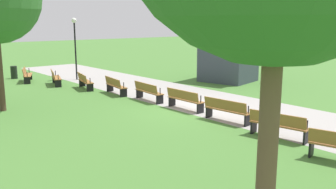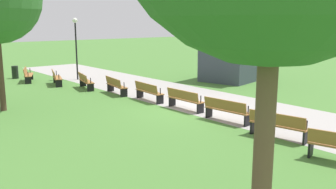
{
  "view_description": "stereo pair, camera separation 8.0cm",
  "coord_description": "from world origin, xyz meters",
  "px_view_note": "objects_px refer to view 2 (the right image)",
  "views": [
    {
      "loc": [
        11.43,
        -10.7,
        3.77
      ],
      "look_at": [
        -0.0,
        -1.0,
        0.8
      ],
      "focal_mm": 39.4,
      "sensor_mm": 36.0,
      "label": 1
    },
    {
      "loc": [
        11.48,
        -10.63,
        3.77
      ],
      "look_at": [
        -0.0,
        -1.0,
        0.8
      ],
      "focal_mm": 39.4,
      "sensor_mm": 36.0,
      "label": 2
    }
  ],
  "objects_px": {
    "bench_3": "(116,85)",
    "lamp_post": "(76,37)",
    "trash_bin": "(15,72)",
    "kiosk": "(229,58)",
    "bench_2": "(85,81)",
    "bench_5": "(185,99)",
    "bench_6": "(226,110)",
    "bench_0": "(28,74)",
    "bench_4": "(148,91)",
    "bench_1": "(56,77)",
    "bench_7": "(278,125)"
  },
  "relations": [
    {
      "from": "bench_3",
      "to": "trash_bin",
      "type": "relative_size",
      "value": 2.33
    },
    {
      "from": "bench_1",
      "to": "bench_5",
      "type": "relative_size",
      "value": 1.03
    },
    {
      "from": "trash_bin",
      "to": "kiosk",
      "type": "distance_m",
      "value": 14.29
    },
    {
      "from": "bench_6",
      "to": "kiosk",
      "type": "xyz_separation_m",
      "value": [
        -6.46,
        7.61,
        1.02
      ]
    },
    {
      "from": "bench_3",
      "to": "lamp_post",
      "type": "height_order",
      "value": "lamp_post"
    },
    {
      "from": "bench_1",
      "to": "bench_7",
      "type": "xyz_separation_m",
      "value": [
        14.65,
        1.2,
        0.0
      ]
    },
    {
      "from": "bench_4",
      "to": "bench_1",
      "type": "bearing_deg",
      "value": -163.57
    },
    {
      "from": "bench_0",
      "to": "trash_bin",
      "type": "bearing_deg",
      "value": -151.59
    },
    {
      "from": "bench_3",
      "to": "kiosk",
      "type": "height_order",
      "value": "kiosk"
    },
    {
      "from": "bench_1",
      "to": "bench_5",
      "type": "bearing_deg",
      "value": 28.21
    },
    {
      "from": "bench_1",
      "to": "bench_6",
      "type": "distance_m",
      "value": 12.29
    },
    {
      "from": "bench_1",
      "to": "bench_4",
      "type": "xyz_separation_m",
      "value": [
        7.25,
        1.5,
        0.0
      ]
    },
    {
      "from": "bench_4",
      "to": "bench_5",
      "type": "bearing_deg",
      "value": 7.05
    },
    {
      "from": "bench_6",
      "to": "bench_0",
      "type": "bearing_deg",
      "value": -175.33
    },
    {
      "from": "bench_1",
      "to": "bench_4",
      "type": "relative_size",
      "value": 1.01
    },
    {
      "from": "bench_5",
      "to": "kiosk",
      "type": "height_order",
      "value": "kiosk"
    },
    {
      "from": "bench_4",
      "to": "trash_bin",
      "type": "height_order",
      "value": "bench_4"
    },
    {
      "from": "bench_7",
      "to": "bench_5",
      "type": "bearing_deg",
      "value": 165.9
    },
    {
      "from": "bench_1",
      "to": "bench_7",
      "type": "relative_size",
      "value": 1.0
    },
    {
      "from": "bench_3",
      "to": "bench_6",
      "type": "relative_size",
      "value": 1.01
    },
    {
      "from": "bench_4",
      "to": "lamp_post",
      "type": "xyz_separation_m",
      "value": [
        -8.38,
        0.46,
        2.31
      ]
    },
    {
      "from": "bench_2",
      "to": "lamp_post",
      "type": "xyz_separation_m",
      "value": [
        -3.5,
        1.26,
        2.31
      ]
    },
    {
      "from": "bench_2",
      "to": "lamp_post",
      "type": "relative_size",
      "value": 0.49
    },
    {
      "from": "trash_bin",
      "to": "kiosk",
      "type": "relative_size",
      "value": 0.21
    },
    {
      "from": "bench_6",
      "to": "bench_7",
      "type": "height_order",
      "value": "same"
    },
    {
      "from": "bench_0",
      "to": "kiosk",
      "type": "bearing_deg",
      "value": 74.74
    },
    {
      "from": "bench_7",
      "to": "bench_4",
      "type": "bearing_deg",
      "value": 168.24
    },
    {
      "from": "bench_3",
      "to": "kiosk",
      "type": "xyz_separation_m",
      "value": [
        0.94,
        7.91,
        1.02
      ]
    },
    {
      "from": "bench_0",
      "to": "lamp_post",
      "type": "height_order",
      "value": "lamp_post"
    },
    {
      "from": "bench_1",
      "to": "lamp_post",
      "type": "xyz_separation_m",
      "value": [
        -1.13,
        1.96,
        2.31
      ]
    },
    {
      "from": "lamp_post",
      "to": "bench_4",
      "type": "bearing_deg",
      "value": -3.11
    },
    {
      "from": "bench_4",
      "to": "bench_7",
      "type": "xyz_separation_m",
      "value": [
        7.4,
        -0.3,
        0.0
      ]
    },
    {
      "from": "kiosk",
      "to": "bench_0",
      "type": "bearing_deg",
      "value": -140.55
    },
    {
      "from": "bench_5",
      "to": "trash_bin",
      "type": "xyz_separation_m",
      "value": [
        -13.97,
        -2.66,
        -0.05
      ]
    },
    {
      "from": "bench_6",
      "to": "kiosk",
      "type": "distance_m",
      "value": 10.03
    },
    {
      "from": "bench_1",
      "to": "kiosk",
      "type": "relative_size",
      "value": 0.49
    },
    {
      "from": "bench_4",
      "to": "trash_bin",
      "type": "distance_m",
      "value": 11.78
    },
    {
      "from": "bench_3",
      "to": "bench_7",
      "type": "bearing_deg",
      "value": 9.42
    },
    {
      "from": "bench_1",
      "to": "bench_7",
      "type": "distance_m",
      "value": 14.7
    },
    {
      "from": "bench_2",
      "to": "bench_3",
      "type": "relative_size",
      "value": 1.0
    },
    {
      "from": "bench_3",
      "to": "bench_7",
      "type": "xyz_separation_m",
      "value": [
        9.86,
        0.0,
        0.0
      ]
    },
    {
      "from": "bench_5",
      "to": "bench_6",
      "type": "bearing_deg",
      "value": -2.34
    },
    {
      "from": "bench_0",
      "to": "bench_5",
      "type": "height_order",
      "value": "same"
    },
    {
      "from": "bench_1",
      "to": "bench_6",
      "type": "height_order",
      "value": "same"
    },
    {
      "from": "bench_0",
      "to": "bench_7",
      "type": "bearing_deg",
      "value": 30.57
    },
    {
      "from": "bench_6",
      "to": "lamp_post",
      "type": "relative_size",
      "value": 0.49
    },
    {
      "from": "bench_5",
      "to": "lamp_post",
      "type": "distance_m",
      "value": 11.1
    },
    {
      "from": "bench_2",
      "to": "lamp_post",
      "type": "bearing_deg",
      "value": 174.32
    },
    {
      "from": "trash_bin",
      "to": "bench_7",
      "type": "bearing_deg",
      "value": 6.81
    },
    {
      "from": "bench_1",
      "to": "bench_2",
      "type": "distance_m",
      "value": 2.47
    }
  ]
}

